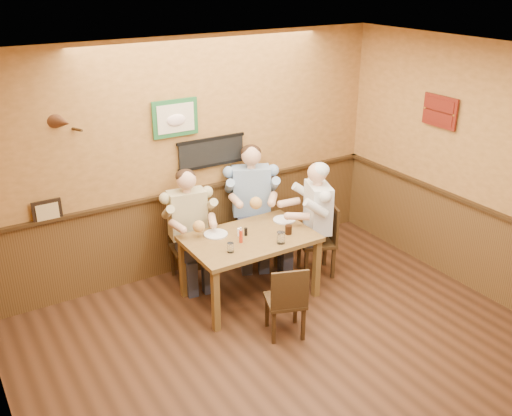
{
  "coord_description": "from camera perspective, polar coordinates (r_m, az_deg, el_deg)",
  "views": [
    {
      "loc": [
        -2.69,
        -3.32,
        3.51
      ],
      "look_at": [
        0.24,
        1.45,
        1.1
      ],
      "focal_mm": 40.0,
      "sensor_mm": 36.0,
      "label": 1
    }
  ],
  "objects": [
    {
      "name": "plate_far_right",
      "position": [
        6.64,
        2.84,
        -1.18
      ],
      "size": [
        0.34,
        0.34,
        0.02
      ],
      "primitive_type": "cylinder",
      "rotation": [
        0.0,
        0.0,
        -0.37
      ],
      "color": "silver",
      "rests_on": "dining_table"
    },
    {
      "name": "water_glass_left",
      "position": [
        5.91,
        -2.57,
        -3.97
      ],
      "size": [
        0.08,
        0.08,
        0.1
      ],
      "primitive_type": "cylinder",
      "rotation": [
        0.0,
        0.0,
        0.25
      ],
      "color": "silver",
      "rests_on": "dining_table"
    },
    {
      "name": "chair_back_right",
      "position": [
        7.21,
        -0.49,
        -1.58
      ],
      "size": [
        0.58,
        0.58,
        0.95
      ],
      "primitive_type": null,
      "rotation": [
        0.0,
        0.0,
        -0.42
      ],
      "color": "#392612",
      "rests_on": "ground"
    },
    {
      "name": "diner_blue_polo",
      "position": [
        7.13,
        -0.49,
        -0.09
      ],
      "size": [
        0.83,
        0.83,
        1.36
      ],
      "primitive_type": null,
      "rotation": [
        0.0,
        0.0,
        -0.42
      ],
      "color": "#809DC0",
      "rests_on": "ground"
    },
    {
      "name": "diner_tan_shirt",
      "position": [
        6.7,
        -6.79,
        -2.37
      ],
      "size": [
        0.65,
        0.65,
        1.25
      ],
      "primitive_type": null,
      "rotation": [
        0.0,
        0.0,
        -0.14
      ],
      "color": "#CCBF8C",
      "rests_on": "ground"
    },
    {
      "name": "chair_back_left",
      "position": [
        6.78,
        -6.71,
        -3.8
      ],
      "size": [
        0.46,
        0.46,
        0.88
      ],
      "primitive_type": null,
      "rotation": [
        0.0,
        0.0,
        -0.14
      ],
      "color": "#392612",
      "rests_on": "ground"
    },
    {
      "name": "salt_shaker",
      "position": [
        6.25,
        -1.72,
        -2.43
      ],
      "size": [
        0.04,
        0.04,
        0.09
      ],
      "primitive_type": "cylinder",
      "rotation": [
        0.0,
        0.0,
        -0.22
      ],
      "color": "white",
      "rests_on": "dining_table"
    },
    {
      "name": "plate_far_left",
      "position": [
        6.3,
        -4.05,
        -2.62
      ],
      "size": [
        0.3,
        0.3,
        0.02
      ],
      "primitive_type": "cylinder",
      "rotation": [
        0.0,
        0.0,
        -0.13
      ],
      "color": "silver",
      "rests_on": "dining_table"
    },
    {
      "name": "dining_table",
      "position": [
        6.29,
        -0.63,
        -3.64
      ],
      "size": [
        1.4,
        0.9,
        0.75
      ],
      "color": "brown",
      "rests_on": "ground"
    },
    {
      "name": "chair_near_side",
      "position": [
        5.8,
        2.94,
        -9.05
      ],
      "size": [
        0.48,
        0.48,
        0.81
      ],
      "primitive_type": null,
      "rotation": [
        0.0,
        0.0,
        2.8
      ],
      "color": "#392612",
      "rests_on": "ground"
    },
    {
      "name": "diner_white_elder",
      "position": [
        6.81,
        6.14,
        -1.75
      ],
      "size": [
        0.76,
        0.76,
        1.28
      ],
      "primitive_type": null,
      "rotation": [
        0.0,
        0.0,
        -1.93
      ],
      "color": "silver",
      "rests_on": "ground"
    },
    {
      "name": "room",
      "position": [
        4.84,
        6.88,
        1.01
      ],
      "size": [
        5.02,
        5.03,
        2.81
      ],
      "color": "#311B0E",
      "rests_on": "ground"
    },
    {
      "name": "chair_right_end",
      "position": [
        6.9,
        6.08,
        -3.19
      ],
      "size": [
        0.53,
        0.53,
        0.89
      ],
      "primitive_type": null,
      "rotation": [
        0.0,
        0.0,
        -1.93
      ],
      "color": "#392612",
      "rests_on": "ground"
    },
    {
      "name": "pepper_shaker",
      "position": [
        6.26,
        -1.02,
        -2.38
      ],
      "size": [
        0.04,
        0.04,
        0.09
      ],
      "primitive_type": "cylinder",
      "rotation": [
        0.0,
        0.0,
        0.23
      ],
      "color": "black",
      "rests_on": "dining_table"
    },
    {
      "name": "water_glass_mid",
      "position": [
        6.09,
        2.5,
        -2.99
      ],
      "size": [
        0.11,
        0.11,
        0.13
      ],
      "primitive_type": "cylinder",
      "rotation": [
        0.0,
        0.0,
        -0.26
      ],
      "color": "white",
      "rests_on": "dining_table"
    },
    {
      "name": "hot_sauce_bottle",
      "position": [
        6.1,
        -1.52,
        -2.79
      ],
      "size": [
        0.04,
        0.04,
        0.16
      ],
      "primitive_type": "cylinder",
      "rotation": [
        0.0,
        0.0,
        -0.08
      ],
      "color": "#B92E13",
      "rests_on": "dining_table"
    },
    {
      "name": "cola_tumbler",
      "position": [
        6.3,
        3.27,
        -2.18
      ],
      "size": [
        0.1,
        0.1,
        0.1
      ],
      "primitive_type": "cylinder",
      "rotation": [
        0.0,
        0.0,
        0.41
      ],
      "color": "black",
      "rests_on": "dining_table"
    }
  ]
}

